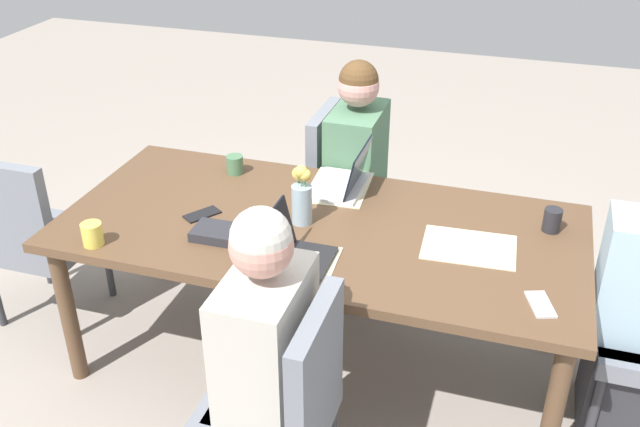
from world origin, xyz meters
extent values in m
plane|color=gray|center=(0.00, 0.00, 0.00)|extent=(10.00, 10.00, 0.00)
cube|color=brown|center=(0.00, 0.00, 0.70)|extent=(2.15, 1.00, 0.04)
cylinder|color=brown|center=(-0.99, -0.42, 0.34)|extent=(0.07, 0.07, 0.68)
cylinder|color=brown|center=(0.99, -0.42, 0.34)|extent=(0.07, 0.07, 0.68)
cylinder|color=brown|center=(-0.99, 0.42, 0.34)|extent=(0.07, 0.07, 0.68)
cylinder|color=brown|center=(0.99, 0.42, 0.34)|extent=(0.07, 0.07, 0.68)
cube|color=slate|center=(0.05, -0.81, 0.41)|extent=(0.44, 0.44, 0.08)
cube|color=slate|center=(0.24, -0.81, 0.68)|extent=(0.06, 0.42, 0.45)
cylinder|color=#333338|center=(-0.14, -0.62, 0.18)|extent=(0.04, 0.04, 0.37)
cube|color=#B7B2A8|center=(0.05, -0.75, 0.70)|extent=(0.24, 0.40, 0.50)
sphere|color=tan|center=(0.05, -0.75, 1.07)|extent=(0.20, 0.20, 0.20)
sphere|color=beige|center=(0.05, -0.75, 1.10)|extent=(0.19, 0.19, 0.19)
cube|color=slate|center=(-0.04, 0.79, 0.41)|extent=(0.44, 0.44, 0.08)
cube|color=slate|center=(-0.23, 0.79, 0.68)|extent=(0.06, 0.42, 0.45)
cylinder|color=#333338|center=(0.15, 0.98, 0.18)|extent=(0.04, 0.04, 0.37)
cylinder|color=#333338|center=(0.15, 0.60, 0.18)|extent=(0.04, 0.04, 0.37)
cylinder|color=#333338|center=(-0.23, 0.98, 0.18)|extent=(0.04, 0.04, 0.37)
cylinder|color=#333338|center=(-0.23, 0.60, 0.18)|extent=(0.04, 0.04, 0.37)
cube|color=#2D2D33|center=(-0.04, 0.73, 0.23)|extent=(0.36, 0.34, 0.45)
cube|color=#4C7556|center=(-0.04, 0.73, 0.70)|extent=(0.24, 0.40, 0.50)
sphere|color=tan|center=(-0.04, 0.73, 1.07)|extent=(0.20, 0.20, 0.20)
sphere|color=#51381E|center=(-0.04, 0.73, 1.10)|extent=(0.19, 0.19, 0.19)
cylinder|color=#333338|center=(1.16, -0.18, 0.18)|extent=(0.04, 0.04, 0.37)
cylinder|color=#333338|center=(1.16, 0.20, 0.18)|extent=(0.04, 0.04, 0.37)
cube|color=#2D2D33|center=(1.29, 0.01, 0.23)|extent=(0.34, 0.36, 0.45)
cube|color=slate|center=(-1.38, -0.03, 0.41)|extent=(0.44, 0.44, 0.08)
cube|color=slate|center=(-1.38, -0.22, 0.68)|extent=(0.42, 0.06, 0.45)
cylinder|color=#333338|center=(-1.57, 0.16, 0.18)|extent=(0.04, 0.04, 0.37)
cylinder|color=#333338|center=(-1.19, 0.16, 0.18)|extent=(0.04, 0.04, 0.37)
cylinder|color=#333338|center=(-1.19, -0.22, 0.18)|extent=(0.04, 0.04, 0.37)
cylinder|color=#8EA8B7|center=(-0.08, -0.01, 0.81)|extent=(0.08, 0.08, 0.17)
sphere|color=gold|center=(-0.06, -0.01, 0.94)|extent=(0.05, 0.05, 0.05)
cylinder|color=#477A3D|center=(-0.06, -0.01, 0.92)|extent=(0.01, 0.01, 0.05)
sphere|color=gold|center=(-0.10, 0.02, 0.93)|extent=(0.06, 0.06, 0.06)
cylinder|color=#477A3D|center=(-0.10, 0.02, 0.91)|extent=(0.01, 0.01, 0.04)
sphere|color=gold|center=(-0.08, -0.01, 0.95)|extent=(0.05, 0.05, 0.05)
cylinder|color=#477A3D|center=(-0.08, -0.01, 0.92)|extent=(0.01, 0.01, 0.07)
cube|color=beige|center=(0.02, -0.34, 0.72)|extent=(0.28, 0.37, 0.00)
cube|color=beige|center=(-0.02, 0.34, 0.72)|extent=(0.28, 0.38, 0.00)
cube|color=beige|center=(0.61, 0.00, 0.72)|extent=(0.37, 0.28, 0.00)
cube|color=silver|center=(-0.02, 0.33, 0.73)|extent=(0.22, 0.32, 0.02)
cube|color=black|center=(0.07, 0.33, 0.84)|extent=(0.05, 0.31, 0.20)
cube|color=black|center=(0.02, -0.34, 0.73)|extent=(0.22, 0.32, 0.02)
cube|color=black|center=(-0.07, -0.34, 0.84)|extent=(0.05, 0.31, 0.20)
cylinder|color=#47704C|center=(-0.52, 0.34, 0.77)|extent=(0.08, 0.08, 0.09)
cylinder|color=#DBC64C|center=(-0.80, -0.42, 0.77)|extent=(0.08, 0.08, 0.09)
cylinder|color=#232328|center=(0.91, 0.23, 0.77)|extent=(0.07, 0.07, 0.10)
cube|color=#28282D|center=(-0.36, -0.22, 0.74)|extent=(0.20, 0.14, 0.04)
cube|color=black|center=(-0.50, -0.08, 0.73)|extent=(0.14, 0.16, 0.01)
cube|color=silver|center=(0.89, -0.30, 0.73)|extent=(0.12, 0.17, 0.01)
camera|label=1|loc=(0.76, -2.43, 2.21)|focal=40.10mm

